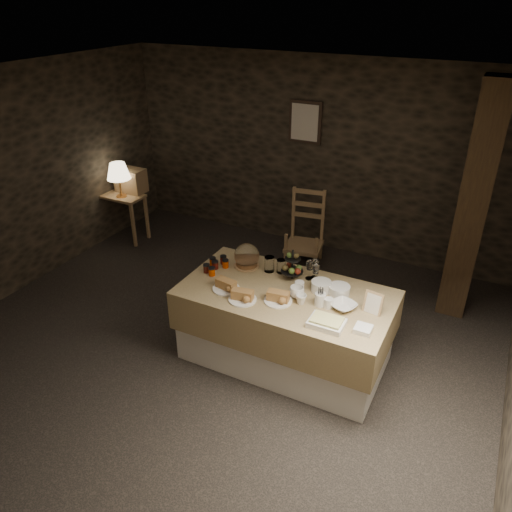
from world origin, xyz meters
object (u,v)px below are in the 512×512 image
at_px(buffet_table, 285,321).
at_px(console_table, 122,203).
at_px(fruit_stand, 292,268).
at_px(wine_rack, 131,180).
at_px(chair, 306,231).
at_px(table_lamp, 118,171).
at_px(timber_column, 473,206).

relative_size(buffet_table, console_table, 2.90).
bearing_deg(fruit_stand, wine_rack, 156.47).
relative_size(console_table, chair, 0.88).
relative_size(table_lamp, timber_column, 0.19).
distance_m(console_table, fruit_stand, 3.40).
bearing_deg(wine_rack, fruit_stand, -23.53).
distance_m(chair, fruit_stand, 1.87).
relative_size(chair, timber_column, 0.30).
relative_size(wine_rack, timber_column, 0.16).
xyz_separation_m(table_lamp, fruit_stand, (3.12, -1.13, -0.15)).
relative_size(buffet_table, table_lamp, 4.04).
height_order(chair, fruit_stand, fruit_stand).
bearing_deg(wine_rack, table_lamp, -90.00).
relative_size(table_lamp, chair, 0.63).
bearing_deg(buffet_table, chair, 106.31).
distance_m(chair, timber_column, 2.16).
height_order(buffet_table, table_lamp, table_lamp).
distance_m(console_table, chair, 2.70).
bearing_deg(timber_column, buffet_table, -129.36).
xyz_separation_m(table_lamp, chair, (2.59, 0.61, -0.62)).
bearing_deg(timber_column, fruit_stand, -134.95).
height_order(wine_rack, fruit_stand, fruit_stand).
bearing_deg(fruit_stand, chair, 106.97).
height_order(buffet_table, fruit_stand, fruit_stand).
relative_size(chair, fruit_stand, 2.51).
bearing_deg(wine_rack, buffet_table, -26.87).
xyz_separation_m(console_table, wine_rack, (0.05, 0.18, 0.30)).
bearing_deg(table_lamp, chair, 13.23).
bearing_deg(buffet_table, fruit_stand, 101.57).
bearing_deg(chair, wine_rack, 178.64).
height_order(buffet_table, wine_rack, wine_rack).
xyz_separation_m(console_table, chair, (2.64, 0.56, -0.11)).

